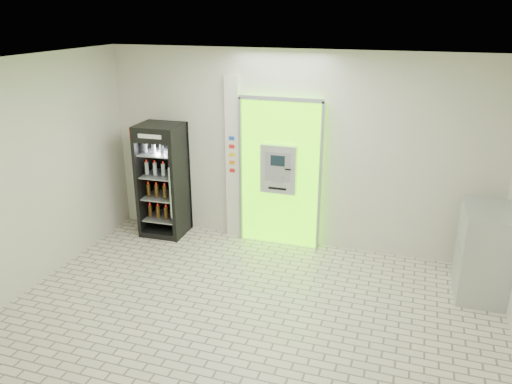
% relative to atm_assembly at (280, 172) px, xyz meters
% --- Properties ---
extents(ground, '(6.00, 6.00, 0.00)m').
position_rel_atm_assembly_xyz_m(ground, '(0.20, -2.41, -1.17)').
color(ground, beige).
rests_on(ground, ground).
extents(room_shell, '(6.00, 6.00, 6.00)m').
position_rel_atm_assembly_xyz_m(room_shell, '(0.20, -2.41, 0.67)').
color(room_shell, beige).
rests_on(room_shell, ground).
extents(atm_assembly, '(1.30, 0.24, 2.33)m').
position_rel_atm_assembly_xyz_m(atm_assembly, '(0.00, 0.00, 0.00)').
color(atm_assembly, '#5EF600').
rests_on(atm_assembly, ground).
extents(pillar, '(0.22, 0.11, 2.60)m').
position_rel_atm_assembly_xyz_m(pillar, '(-0.78, 0.04, 0.13)').
color(pillar, silver).
rests_on(pillar, ground).
extents(beverage_cooler, '(0.71, 0.67, 1.84)m').
position_rel_atm_assembly_xyz_m(beverage_cooler, '(-1.90, -0.22, -0.29)').
color(beverage_cooler, black).
rests_on(beverage_cooler, ground).
extents(steel_cabinet, '(0.61, 0.89, 1.18)m').
position_rel_atm_assembly_xyz_m(steel_cabinet, '(2.90, -0.67, -0.58)').
color(steel_cabinet, '#B2B5BA').
rests_on(steel_cabinet, ground).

